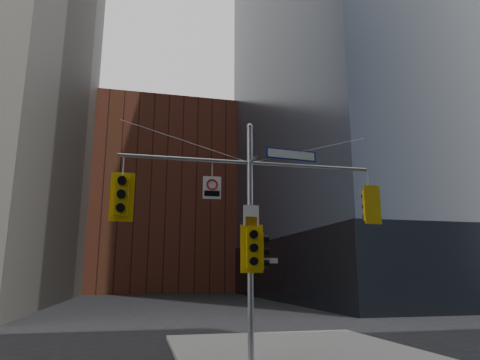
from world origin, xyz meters
name	(u,v)px	position (x,y,z in m)	size (l,w,h in m)	color
sidewalk_corner	(293,350)	(2.00, 4.00, 0.07)	(8.00, 8.00, 0.15)	gray
podium_ne	(426,270)	(28.00, 32.00, 3.00)	(36.40, 36.40, 6.00)	black
brick_midrise	(162,201)	(0.00, 58.00, 14.00)	(26.00, 20.00, 28.00)	brown
signal_assembly	(250,213)	(0.00, 1.99, 4.42)	(8.00, 0.80, 7.30)	#919398
traffic_light_west_arm	(122,196)	(-3.81, 2.01, 4.80)	(0.69, 0.54, 1.45)	gold
traffic_light_east_arm	(369,205)	(4.05, 1.99, 4.80)	(0.61, 0.50, 1.27)	gold
traffic_light_pole_side	(261,252)	(0.33, 1.99, 3.26)	(0.48, 0.41, 1.12)	gold
traffic_light_pole_front	(253,248)	(0.00, 1.73, 3.34)	(0.68, 0.57, 1.42)	gold
street_sign_blade	(291,155)	(1.38, 2.00, 6.35)	(1.74, 0.23, 0.34)	navy
regulatory_sign_arm	(212,187)	(-1.19, 1.97, 5.17)	(0.55, 0.08, 0.69)	silver
regulatory_sign_pole	(251,216)	(0.00, 1.88, 4.30)	(0.49, 0.04, 0.64)	silver
street_blade_ew	(265,261)	(0.45, 2.00, 2.99)	(0.79, 0.11, 0.16)	silver
street_blade_ns	(247,268)	(0.00, 2.45, 2.78)	(0.04, 0.68, 0.14)	#145926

